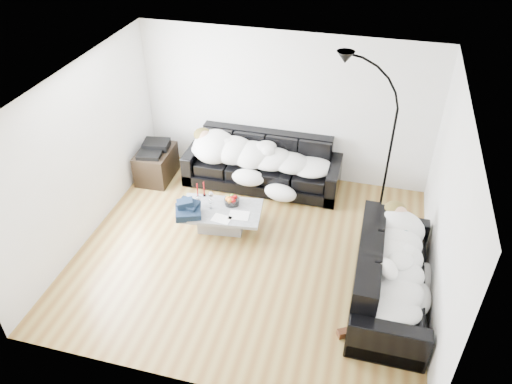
% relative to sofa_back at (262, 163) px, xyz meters
% --- Properties ---
extents(ground, '(5.00, 5.00, 0.00)m').
position_rel_sofa_back_xyz_m(ground, '(0.28, -1.79, -0.44)').
color(ground, brown).
rests_on(ground, ground).
extents(wall_back, '(5.00, 0.02, 2.60)m').
position_rel_sofa_back_xyz_m(wall_back, '(0.28, 0.46, 0.86)').
color(wall_back, silver).
rests_on(wall_back, ground).
extents(wall_left, '(0.02, 4.50, 2.60)m').
position_rel_sofa_back_xyz_m(wall_left, '(-2.22, -1.79, 0.86)').
color(wall_left, silver).
rests_on(wall_left, ground).
extents(wall_right, '(0.02, 4.50, 2.60)m').
position_rel_sofa_back_xyz_m(wall_right, '(2.78, -1.79, 0.86)').
color(wall_right, silver).
rests_on(wall_right, ground).
extents(ceiling, '(5.00, 5.00, 0.00)m').
position_rel_sofa_back_xyz_m(ceiling, '(0.28, -1.79, 2.16)').
color(ceiling, white).
rests_on(ceiling, ground).
extents(sofa_back, '(2.67, 0.92, 0.87)m').
position_rel_sofa_back_xyz_m(sofa_back, '(0.00, 0.00, 0.00)').
color(sofa_back, black).
rests_on(sofa_back, ground).
extents(sofa_right, '(0.94, 2.19, 0.89)m').
position_rel_sofa_back_xyz_m(sofa_right, '(2.28, -2.17, 0.01)').
color(sofa_right, black).
rests_on(sofa_right, ground).
extents(sleeper_back, '(2.26, 0.78, 0.45)m').
position_rel_sofa_back_xyz_m(sleeper_back, '(0.00, -0.05, 0.21)').
color(sleeper_back, white).
rests_on(sleeper_back, sofa_back).
extents(sleeper_right, '(0.79, 1.88, 0.46)m').
position_rel_sofa_back_xyz_m(sleeper_right, '(2.28, -2.17, 0.21)').
color(sleeper_right, white).
rests_on(sleeper_right, sofa_right).
extents(teal_cushion, '(0.42, 0.38, 0.20)m').
position_rel_sofa_back_xyz_m(teal_cushion, '(2.22, -1.49, 0.28)').
color(teal_cushion, '#0C5156').
rests_on(teal_cushion, sofa_right).
extents(coffee_table, '(1.32, 0.87, 0.36)m').
position_rel_sofa_back_xyz_m(coffee_table, '(-0.32, -1.35, -0.26)').
color(coffee_table, '#939699').
rests_on(coffee_table, ground).
extents(fruit_bowl, '(0.30, 0.30, 0.15)m').
position_rel_sofa_back_xyz_m(fruit_bowl, '(-0.19, -1.16, -0.00)').
color(fruit_bowl, white).
rests_on(fruit_bowl, coffee_table).
extents(wine_glass_a, '(0.09, 0.09, 0.19)m').
position_rel_sofa_back_xyz_m(wine_glass_a, '(-0.52, -1.20, 0.02)').
color(wine_glass_a, white).
rests_on(wine_glass_a, coffee_table).
extents(wine_glass_b, '(0.08, 0.08, 0.17)m').
position_rel_sofa_back_xyz_m(wine_glass_b, '(-0.68, -1.32, 0.01)').
color(wine_glass_b, white).
rests_on(wine_glass_b, coffee_table).
extents(wine_glass_c, '(0.08, 0.08, 0.17)m').
position_rel_sofa_back_xyz_m(wine_glass_c, '(-0.47, -1.36, 0.01)').
color(wine_glass_c, white).
rests_on(wine_glass_c, coffee_table).
extents(candle_left, '(0.06, 0.06, 0.26)m').
position_rel_sofa_back_xyz_m(candle_left, '(-0.76, -1.14, 0.06)').
color(candle_left, maroon).
rests_on(candle_left, coffee_table).
extents(candle_right, '(0.05, 0.05, 0.26)m').
position_rel_sofa_back_xyz_m(candle_right, '(-0.68, -1.07, 0.06)').
color(candle_right, maroon).
rests_on(candle_right, coffee_table).
extents(newspaper_a, '(0.33, 0.26, 0.01)m').
position_rel_sofa_back_xyz_m(newspaper_a, '(-0.00, -1.42, -0.07)').
color(newspaper_a, silver).
rests_on(newspaper_a, coffee_table).
extents(newspaper_b, '(0.30, 0.23, 0.01)m').
position_rel_sofa_back_xyz_m(newspaper_b, '(-0.23, -1.56, -0.07)').
color(newspaper_b, silver).
rests_on(newspaper_b, coffee_table).
extents(navy_jacket, '(0.47, 0.42, 0.20)m').
position_rel_sofa_back_xyz_m(navy_jacket, '(-0.78, -1.56, 0.10)').
color(navy_jacket, black).
rests_on(navy_jacket, coffee_table).
extents(shoes, '(0.55, 0.46, 0.11)m').
position_rel_sofa_back_xyz_m(shoes, '(1.92, -2.85, -0.38)').
color(shoes, '#472311').
rests_on(shoes, ground).
extents(av_cabinet, '(0.58, 0.83, 0.56)m').
position_rel_sofa_back_xyz_m(av_cabinet, '(-1.87, -0.28, -0.16)').
color(av_cabinet, black).
rests_on(av_cabinet, ground).
extents(stereo, '(0.49, 0.41, 0.13)m').
position_rel_sofa_back_xyz_m(stereo, '(-1.87, -0.28, 0.18)').
color(stereo, black).
rests_on(stereo, av_cabinet).
extents(floor_lamp, '(0.86, 0.37, 2.34)m').
position_rel_sofa_back_xyz_m(floor_lamp, '(2.05, -0.39, 0.73)').
color(floor_lamp, black).
rests_on(floor_lamp, ground).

